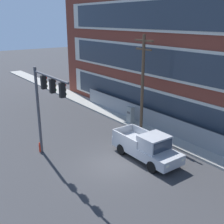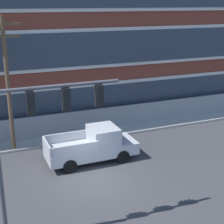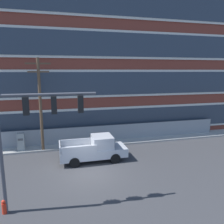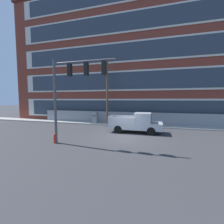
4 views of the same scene
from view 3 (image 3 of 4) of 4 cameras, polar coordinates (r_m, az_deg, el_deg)
ground_plane at (r=16.24m, az=-6.03°, el=-16.14°), size 160.00×160.00×0.00m
sidewalk_building_side at (r=22.28m, az=-8.56°, el=-8.35°), size 80.00×2.16×0.16m
brick_mill_building at (r=27.74m, az=5.41°, el=16.10°), size 55.53×8.54×19.84m
chain_link_fence at (r=22.50m, az=-6.66°, el=-5.91°), size 29.41×0.06×1.77m
traffic_signal_mast at (r=11.72m, az=-20.51°, el=-2.99°), size 4.94×0.43×6.46m
pickup_truck_silver at (r=18.27m, az=-4.50°, el=-9.66°), size 5.47×2.16×2.07m
utility_pole_near_corner at (r=20.39m, az=-18.23°, el=2.59°), size 2.12×0.26×8.44m
electrical_cabinet at (r=21.78m, az=-22.66°, el=-7.35°), size 0.63×0.49×1.73m
fire_hydrant at (r=13.56m, az=-26.35°, el=-21.30°), size 0.24×0.24×0.78m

